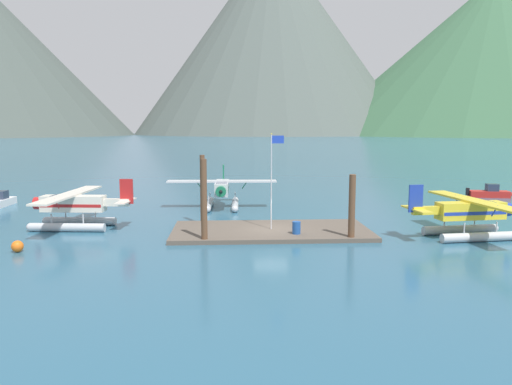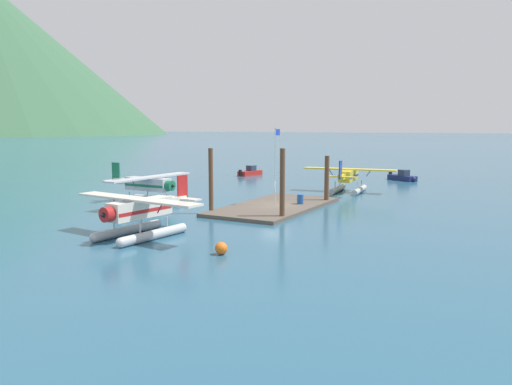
{
  "view_description": "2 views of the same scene",
  "coord_description": "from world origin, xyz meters",
  "px_view_note": "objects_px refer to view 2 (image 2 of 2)",
  "views": [
    {
      "loc": [
        -3.05,
        -35.34,
        7.73
      ],
      "look_at": [
        -0.92,
        3.29,
        2.57
      ],
      "focal_mm": 34.44,
      "sensor_mm": 36.0,
      "label": 1
    },
    {
      "loc": [
        -39.81,
        -20.01,
        7.33
      ],
      "look_at": [
        0.56,
        2.27,
        1.23
      ],
      "focal_mm": 34.83,
      "sensor_mm": 36.0,
      "label": 2
    }
  ],
  "objects_px": {
    "flagpole": "(276,158)",
    "seaplane_yellow_stbd_aft": "(349,178)",
    "fuel_drum": "(300,199)",
    "mooring_buoy": "(221,248)",
    "boat_navy_open_se": "(403,177)",
    "boat_red_open_east": "(251,172)",
    "seaplane_silver_bow_left": "(148,188)",
    "seaplane_cream_port_fwd": "(140,214)"
  },
  "relations": [
    {
      "from": "flagpole",
      "to": "seaplane_yellow_stbd_aft",
      "type": "height_order",
      "value": "flagpole"
    },
    {
      "from": "fuel_drum",
      "to": "mooring_buoy",
      "type": "xyz_separation_m",
      "value": [
        -17.91,
        -2.93,
        -0.37
      ]
    },
    {
      "from": "flagpole",
      "to": "mooring_buoy",
      "type": "height_order",
      "value": "flagpole"
    },
    {
      "from": "fuel_drum",
      "to": "boat_navy_open_se",
      "type": "xyz_separation_m",
      "value": [
        27.97,
        -3.08,
        -0.25
      ]
    },
    {
      "from": "fuel_drum",
      "to": "boat_red_open_east",
      "type": "xyz_separation_m",
      "value": [
        24.33,
        19.02,
        -0.25
      ]
    },
    {
      "from": "mooring_buoy",
      "to": "boat_navy_open_se",
      "type": "height_order",
      "value": "boat_navy_open_se"
    },
    {
      "from": "fuel_drum",
      "to": "seaplane_yellow_stbd_aft",
      "type": "relative_size",
      "value": 0.08
    },
    {
      "from": "seaplane_yellow_stbd_aft",
      "to": "boat_navy_open_se",
      "type": "bearing_deg",
      "value": -9.2
    },
    {
      "from": "flagpole",
      "to": "seaplane_silver_bow_left",
      "type": "distance_m",
      "value": 12.62
    },
    {
      "from": "mooring_buoy",
      "to": "seaplane_yellow_stbd_aft",
      "type": "height_order",
      "value": "seaplane_yellow_stbd_aft"
    },
    {
      "from": "flagpole",
      "to": "seaplane_yellow_stbd_aft",
      "type": "distance_m",
      "value": 14.26
    },
    {
      "from": "seaplane_yellow_stbd_aft",
      "to": "boat_navy_open_se",
      "type": "xyz_separation_m",
      "value": [
        15.73,
        -2.55,
        -1.09
      ]
    },
    {
      "from": "mooring_buoy",
      "to": "seaplane_yellow_stbd_aft",
      "type": "xyz_separation_m",
      "value": [
        30.14,
        2.4,
        1.21
      ]
    },
    {
      "from": "flagpole",
      "to": "mooring_buoy",
      "type": "relative_size",
      "value": 9.55
    },
    {
      "from": "fuel_drum",
      "to": "seaplane_silver_bow_left",
      "type": "distance_m",
      "value": 14.48
    },
    {
      "from": "mooring_buoy",
      "to": "boat_red_open_east",
      "type": "relative_size",
      "value": 0.15
    },
    {
      "from": "fuel_drum",
      "to": "boat_navy_open_se",
      "type": "distance_m",
      "value": 28.14
    },
    {
      "from": "fuel_drum",
      "to": "seaplane_yellow_stbd_aft",
      "type": "bearing_deg",
      "value": -2.49
    },
    {
      "from": "boat_navy_open_se",
      "to": "boat_red_open_east",
      "type": "bearing_deg",
      "value": 99.34
    },
    {
      "from": "flagpole",
      "to": "mooring_buoy",
      "type": "xyz_separation_m",
      "value": [
        -16.39,
        -4.72,
        -4.22
      ]
    },
    {
      "from": "mooring_buoy",
      "to": "seaplane_cream_port_fwd",
      "type": "height_order",
      "value": "seaplane_cream_port_fwd"
    },
    {
      "from": "flagpole",
      "to": "fuel_drum",
      "type": "xyz_separation_m",
      "value": [
        1.52,
        -1.78,
        -3.85
      ]
    },
    {
      "from": "boat_red_open_east",
      "to": "seaplane_cream_port_fwd",
      "type": "bearing_deg",
      "value": -160.25
    },
    {
      "from": "mooring_buoy",
      "to": "boat_navy_open_se",
      "type": "xyz_separation_m",
      "value": [
        45.88,
        -0.15,
        0.12
      ]
    },
    {
      "from": "mooring_buoy",
      "to": "flagpole",
      "type": "bearing_deg",
      "value": 16.05
    },
    {
      "from": "seaplane_cream_port_fwd",
      "to": "boat_navy_open_se",
      "type": "bearing_deg",
      "value": -9.38
    },
    {
      "from": "seaplane_yellow_stbd_aft",
      "to": "boat_red_open_east",
      "type": "height_order",
      "value": "seaplane_yellow_stbd_aft"
    },
    {
      "from": "mooring_buoy",
      "to": "seaplane_yellow_stbd_aft",
      "type": "bearing_deg",
      "value": 4.56
    },
    {
      "from": "fuel_drum",
      "to": "seaplane_cream_port_fwd",
      "type": "relative_size",
      "value": 0.08
    },
    {
      "from": "seaplane_cream_port_fwd",
      "to": "boat_navy_open_se",
      "type": "relative_size",
      "value": 2.41
    },
    {
      "from": "seaplane_yellow_stbd_aft",
      "to": "boat_red_open_east",
      "type": "distance_m",
      "value": 23.02
    },
    {
      "from": "flagpole",
      "to": "fuel_drum",
      "type": "relative_size",
      "value": 7.96
    },
    {
      "from": "mooring_buoy",
      "to": "seaplane_cream_port_fwd",
      "type": "distance_m",
      "value": 7.44
    },
    {
      "from": "seaplane_yellow_stbd_aft",
      "to": "seaplane_cream_port_fwd",
      "type": "distance_m",
      "value": 29.3
    },
    {
      "from": "seaplane_silver_bow_left",
      "to": "fuel_drum",
      "type": "bearing_deg",
      "value": -68.12
    },
    {
      "from": "flagpole",
      "to": "seaplane_cream_port_fwd",
      "type": "distance_m",
      "value": 15.65
    },
    {
      "from": "seaplane_silver_bow_left",
      "to": "seaplane_yellow_stbd_aft",
      "type": "bearing_deg",
      "value": -38.36
    },
    {
      "from": "seaplane_cream_port_fwd",
      "to": "boat_navy_open_se",
      "type": "xyz_separation_m",
      "value": [
        44.64,
        -7.38,
        -1.09
      ]
    },
    {
      "from": "fuel_drum",
      "to": "boat_navy_open_se",
      "type": "height_order",
      "value": "boat_navy_open_se"
    },
    {
      "from": "flagpole",
      "to": "seaplane_cream_port_fwd",
      "type": "bearing_deg",
      "value": 170.58
    },
    {
      "from": "boat_red_open_east",
      "to": "boat_navy_open_se",
      "type": "height_order",
      "value": "same"
    },
    {
      "from": "flagpole",
      "to": "seaplane_silver_bow_left",
      "type": "relative_size",
      "value": 0.67
    }
  ]
}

